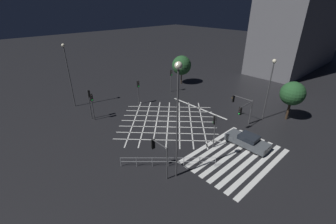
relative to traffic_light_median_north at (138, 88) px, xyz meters
name	(u,v)px	position (x,y,z in m)	size (l,w,h in m)	color
ground_plane	(168,121)	(-0.50, -7.03, -2.67)	(200.00, 200.00, 0.00)	black
road_markings	(206,139)	(-0.23, -13.08, -2.67)	(15.16, 21.11, 0.01)	silver
office_building	(306,7)	(40.27, -7.02, 10.37)	(28.64, 10.06, 26.10)	slate
traffic_light_median_north	(138,88)	(0.00, 0.00, 0.00)	(0.36, 0.39, 3.74)	#424244
traffic_light_ne_cross	(171,77)	(7.19, 0.49, 0.10)	(0.36, 0.39, 3.88)	#424244
traffic_light_nw_cross	(92,102)	(-7.41, -0.19, -0.01)	(0.36, 0.39, 3.73)	#424244
traffic_light_median_south	(214,125)	(-0.94, -14.56, 0.05)	(0.36, 0.39, 3.81)	#424244
traffic_light_sw_cross	(158,150)	(-7.82, -13.70, -0.21)	(0.36, 2.13, 3.38)	#424244
traffic_light_se_main	(245,110)	(5.05, -14.56, -0.23)	(3.02, 0.36, 3.30)	#424244
traffic_light_se_cross	(240,103)	(6.60, -13.04, -0.20)	(0.36, 2.92, 3.35)	#424244
traffic_light_nw_main	(89,98)	(-7.41, 0.50, 0.24)	(0.39, 0.36, 4.07)	#424244
street_lamp_east	(271,79)	(9.31, -15.14, 2.94)	(0.50, 0.50, 8.04)	#424244
street_lamp_west	(178,99)	(-6.97, -15.10, 4.88)	(0.58, 0.58, 10.39)	#424244
street_lamp_far	(67,66)	(-7.52, 6.00, 3.43)	(0.47, 0.47, 9.16)	#424244
street_tree_near	(293,94)	(11.60, -17.33, 0.96)	(3.05, 3.05, 5.18)	#38281C
street_tree_far	(182,65)	(11.70, 2.42, 0.87)	(3.55, 3.55, 5.32)	#38281C
waiting_car	(247,141)	(2.02, -16.97, -2.05)	(1.80, 4.61, 1.34)	#474C51
pedestrian_railing	(168,161)	(-6.64, -13.66, -2.00)	(6.63, 6.15, 1.05)	#9EA0A5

